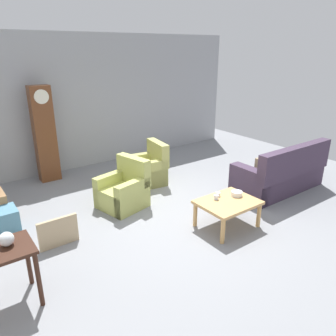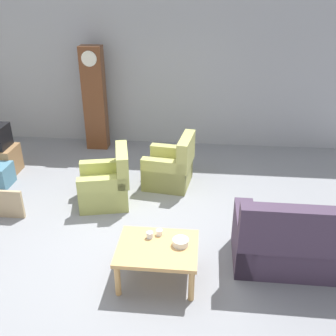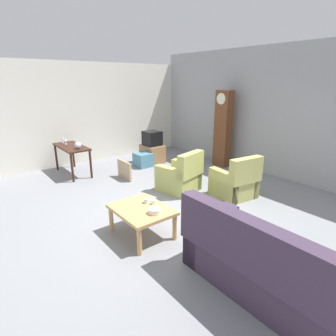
{
  "view_description": "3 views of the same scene",
  "coord_description": "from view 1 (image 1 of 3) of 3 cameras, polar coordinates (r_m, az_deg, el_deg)",
  "views": [
    {
      "loc": [
        -3.28,
        -4.07,
        2.85
      ],
      "look_at": [
        -0.09,
        0.29,
        0.85
      ],
      "focal_mm": 34.75,
      "sensor_mm": 36.0,
      "label": 1
    },
    {
      "loc": [
        0.87,
        -4.4,
        3.37
      ],
      "look_at": [
        0.37,
        0.72,
        0.78
      ],
      "focal_mm": 41.57,
      "sensor_mm": 36.0,
      "label": 2
    },
    {
      "loc": [
        3.7,
        -2.84,
        2.38
      ],
      "look_at": [
        -0.09,
        0.15,
        0.83
      ],
      "focal_mm": 29.44,
      "sensor_mm": 36.0,
      "label": 3
    }
  ],
  "objects": [
    {
      "name": "cup_white_porcelain",
      "position": [
        5.62,
        8.76,
        -4.59
      ],
      "size": [
        0.08,
        0.08,
        0.07
      ],
      "primitive_type": "cylinder",
      "color": "white",
      "rests_on": "coffee_table_wood"
    },
    {
      "name": "storage_box_blue",
      "position": [
        6.03,
        -26.97,
        -8.25
      ],
      "size": [
        0.46,
        0.44,
        0.39
      ],
      "primitive_type": "cube",
      "color": "teal",
      "rests_on": "ground_plane"
    },
    {
      "name": "glass_dome_cloche",
      "position": [
        4.15,
        -26.48,
        -11.1
      ],
      "size": [
        0.17,
        0.17,
        0.17
      ],
      "primitive_type": "sphere",
      "color": "silver",
      "rests_on": "console_table_dark"
    },
    {
      "name": "bowl_white_stacked",
      "position": [
        5.7,
        11.95,
        -4.4
      ],
      "size": [
        0.19,
        0.19,
        0.08
      ],
      "primitive_type": "cylinder",
      "color": "white",
      "rests_on": "coffee_table_wood"
    },
    {
      "name": "garage_door_wall",
      "position": [
        8.44,
        -13.15,
        11.3
      ],
      "size": [
        8.4,
        0.16,
        3.2
      ],
      "primitive_type": "cube",
      "color": "#9EA0A5",
      "rests_on": "ground_plane"
    },
    {
      "name": "armchair_olive_far",
      "position": [
        7.22,
        -3.69,
        -0.36
      ],
      "size": [
        0.89,
        0.86,
        0.92
      ],
      "color": "tan",
      "rests_on": "ground_plane"
    },
    {
      "name": "grandfather_clock",
      "position": [
        7.67,
        -20.83,
        5.53
      ],
      "size": [
        0.44,
        0.3,
        2.12
      ],
      "color": "brown",
      "rests_on": "ground_plane"
    },
    {
      "name": "couch_floral",
      "position": [
        7.21,
        19.18,
        -1.13
      ],
      "size": [
        2.1,
        0.89,
        1.04
      ],
      "color": "#423347",
      "rests_on": "ground_plane"
    },
    {
      "name": "cup_blue_rimmed",
      "position": [
        5.5,
        8.44,
        -5.08
      ],
      "size": [
        0.08,
        0.08,
        0.08
      ],
      "primitive_type": "cylinder",
      "color": "silver",
      "rests_on": "coffee_table_wood"
    },
    {
      "name": "coffee_table_wood",
      "position": [
        5.52,
        10.42,
        -6.36
      ],
      "size": [
        0.96,
        0.76,
        0.47
      ],
      "color": "tan",
      "rests_on": "ground_plane"
    },
    {
      "name": "framed_picture_leaning",
      "position": [
        5.28,
        -18.68,
        -10.62
      ],
      "size": [
        0.6,
        0.05,
        0.46
      ],
      "primitive_type": "cube",
      "color": "tan",
      "rests_on": "ground_plane"
    },
    {
      "name": "ground_plane",
      "position": [
        5.96,
        2.36,
        -8.28
      ],
      "size": [
        10.4,
        10.4,
        0.0
      ],
      "primitive_type": "plane",
      "color": "gray"
    },
    {
      "name": "armchair_olive_near",
      "position": [
        6.21,
        -7.76,
        -4.06
      ],
      "size": [
        0.94,
        0.92,
        0.92
      ],
      "color": "tan",
      "rests_on": "ground_plane"
    }
  ]
}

